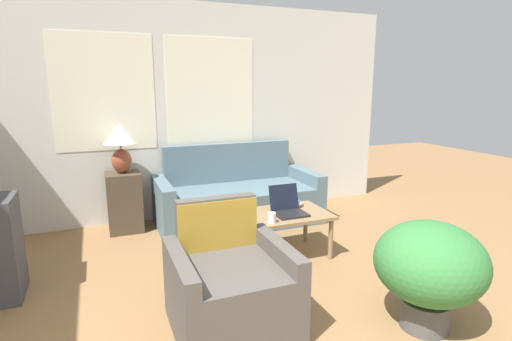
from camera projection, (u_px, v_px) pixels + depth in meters
wall_back at (167, 113)px, 4.79m from camera, size 5.94×0.06×2.60m
couch at (237, 199)px, 4.86m from camera, size 1.92×0.88×0.92m
armchair at (229, 287)px, 2.73m from camera, size 0.78×0.76×0.84m
side_table at (125, 202)px, 4.52m from camera, size 0.37×0.37×0.68m
table_lamp at (120, 142)px, 4.38m from camera, size 0.36×0.36×0.55m
coffee_table at (278, 219)px, 3.81m from camera, size 0.98×0.59×0.43m
laptop at (288, 207)px, 3.81m from camera, size 0.30×0.31×0.26m
cup_navy at (272, 218)px, 3.54m from camera, size 0.07×0.07×0.09m
snack_bowl at (294, 203)px, 4.04m from camera, size 0.17×0.17×0.07m
potted_plant at (430, 266)px, 2.66m from camera, size 0.73×0.73×0.75m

